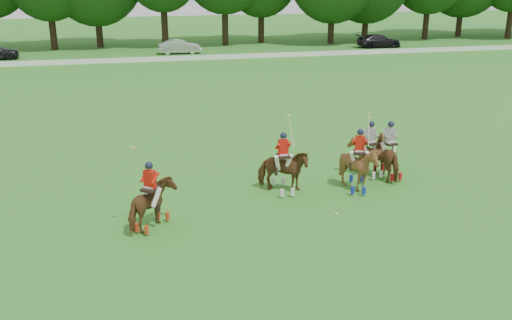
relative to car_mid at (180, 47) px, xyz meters
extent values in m
plane|color=#24641C|center=(-0.97, -42.50, -0.70)|extent=(180.00, 180.00, 0.00)
cylinder|color=black|center=(-12.60, 5.99, 1.63)|extent=(0.70, 0.70, 4.64)
cylinder|color=black|center=(-7.96, 7.02, 1.46)|extent=(0.70, 0.70, 4.31)
cylinder|color=black|center=(-1.01, 5.50, 1.92)|extent=(0.70, 0.70, 5.24)
cylinder|color=black|center=(5.65, 5.74, 1.90)|extent=(0.70, 0.70, 5.19)
cylinder|color=black|center=(10.09, 7.12, 1.55)|extent=(0.70, 0.70, 4.48)
cylinder|color=black|center=(17.56, 4.32, 1.41)|extent=(0.70, 0.70, 4.21)
cylinder|color=black|center=(22.28, 5.67, 1.34)|extent=(0.70, 0.70, 4.07)
cylinder|color=black|center=(30.19, 5.88, 1.70)|extent=(0.70, 0.70, 4.79)
cylinder|color=black|center=(35.62, 7.42, 1.53)|extent=(0.70, 0.70, 4.44)
cylinder|color=black|center=(40.44, 4.24, 1.73)|extent=(0.70, 0.70, 4.86)
cube|color=white|center=(-0.97, -4.50, -0.48)|extent=(120.00, 0.10, 0.44)
imported|color=#ADACB2|center=(0.00, 0.00, 0.00)|extent=(4.25, 1.54, 1.39)
imported|color=black|center=(21.54, 0.00, 0.00)|extent=(4.83, 2.03, 1.39)
imported|color=#523115|center=(-4.91, -40.38, 0.11)|extent=(1.88, 2.03, 1.61)
cube|color=black|center=(-4.91, -40.38, 0.70)|extent=(0.69, 0.71, 0.08)
cylinder|color=tan|center=(-5.14, -40.20, 1.62)|extent=(0.51, 0.62, 1.08)
imported|color=#523115|center=(0.17, -38.26, 0.15)|extent=(1.70, 1.46, 1.69)
cube|color=black|center=(0.17, -38.26, 0.78)|extent=(0.45, 0.57, 0.08)
cylinder|color=tan|center=(0.47, -38.26, 1.70)|extent=(0.04, 0.77, 1.08)
imported|color=#523115|center=(3.08, -38.67, 0.19)|extent=(1.88, 1.99, 1.77)
cube|color=black|center=(3.08, -38.67, 0.84)|extent=(0.60, 0.67, 0.08)
cylinder|color=tan|center=(3.37, -38.77, 1.76)|extent=(0.29, 0.74, 1.08)
imported|color=#523115|center=(4.84, -37.63, 0.15)|extent=(1.20, 2.11, 1.69)
cube|color=black|center=(4.84, -37.63, 0.77)|extent=(0.52, 0.62, 0.08)
cylinder|color=tan|center=(4.54, -37.68, 0.69)|extent=(0.06, 0.21, 1.29)
imported|color=#523115|center=(4.16, -37.25, 0.12)|extent=(1.64, 1.75, 1.63)
cube|color=black|center=(4.16, -37.25, 0.72)|extent=(0.56, 0.65, 0.08)
cylinder|color=tan|center=(3.87, -37.32, 0.64)|extent=(0.08, 0.21, 1.29)
sphere|color=white|center=(1.44, -40.78, -0.65)|extent=(0.09, 0.09, 0.09)
camera|label=1|loc=(-5.40, -58.02, 7.55)|focal=40.00mm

